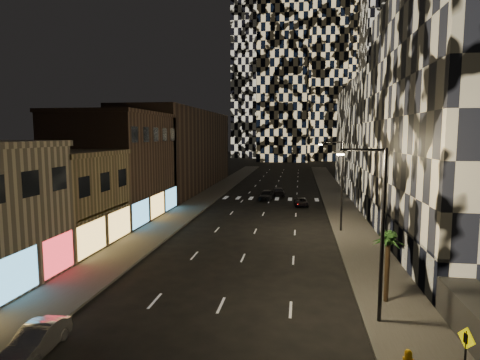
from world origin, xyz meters
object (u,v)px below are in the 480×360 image
(streetlight_near, at_px, (378,223))
(palm_tree, at_px, (388,244))
(car_silver_parked, at_px, (36,340))
(car_dark_rightlane, at_px, (301,202))
(car_dark_oncoming, at_px, (279,192))
(ped_sign, at_px, (466,349))
(car_dark_midlane, at_px, (266,195))
(fire_hydrant, at_px, (408,360))
(streetlight_far, at_px, (340,179))

(streetlight_near, bearing_deg, palm_tree, 67.21)
(streetlight_near, distance_m, palm_tree, 3.38)
(car_silver_parked, distance_m, car_dark_rightlane, 41.19)
(car_dark_oncoming, height_order, ped_sign, ped_sign)
(car_dark_midlane, relative_size, fire_hydrant, 5.13)
(car_silver_parked, bearing_deg, fire_hydrant, -0.04)
(car_dark_midlane, height_order, palm_tree, palm_tree)
(streetlight_near, xyz_separation_m, car_dark_rightlane, (-3.71, 34.17, -4.82))
(car_dark_rightlane, bearing_deg, car_dark_oncoming, 107.99)
(car_dark_midlane, bearing_deg, streetlight_far, -57.87)
(streetlight_far, bearing_deg, fire_hydrant, -88.66)
(car_dark_oncoming, distance_m, ped_sign, 49.47)
(car_silver_parked, distance_m, car_dark_oncoming, 48.92)
(streetlight_far, relative_size, fire_hydrant, 10.30)
(streetlight_far, xyz_separation_m, fire_hydrant, (0.57, -24.37, -4.79))
(car_silver_parked, height_order, car_dark_midlane, car_dark_midlane)
(streetlight_near, relative_size, car_silver_parked, 2.32)
(fire_hydrant, relative_size, palm_tree, 0.21)
(car_dark_rightlane, height_order, ped_sign, ped_sign)
(streetlight_far, xyz_separation_m, palm_tree, (1.12, -17.35, -1.77))
(car_silver_parked, distance_m, palm_tree, 18.69)
(streetlight_near, height_order, fire_hydrant, streetlight_near)
(streetlight_near, height_order, palm_tree, streetlight_near)
(ped_sign, distance_m, palm_tree, 8.50)
(streetlight_near, height_order, car_dark_rightlane, streetlight_near)
(car_dark_midlane, height_order, fire_hydrant, car_dark_midlane)
(palm_tree, bearing_deg, ped_sign, -82.15)
(fire_hydrant, xyz_separation_m, palm_tree, (0.54, 7.02, 3.02))
(car_silver_parked, bearing_deg, car_dark_midlane, 78.09)
(ped_sign, xyz_separation_m, palm_tree, (-1.14, 8.25, 1.70))
(streetlight_far, height_order, ped_sign, streetlight_far)
(car_dark_oncoming, distance_m, car_dark_rightlane, 9.46)
(car_silver_parked, height_order, ped_sign, ped_sign)
(fire_hydrant, relative_size, ped_sign, 0.34)
(car_dark_rightlane, xyz_separation_m, fire_hydrant, (4.28, -38.54, 0.03))
(streetlight_near, height_order, car_dark_oncoming, streetlight_near)
(car_dark_oncoming, distance_m, fire_hydrant, 47.95)
(streetlight_near, relative_size, streetlight_far, 1.00)
(streetlight_near, bearing_deg, streetlight_far, 90.00)
(car_dark_midlane, distance_m, car_dark_rightlane, 6.86)
(streetlight_far, xyz_separation_m, car_dark_oncoming, (-7.27, 22.94, -4.68))
(car_dark_oncoming, bearing_deg, streetlight_near, 93.53)
(streetlight_near, xyz_separation_m, car_dark_oncoming, (-7.27, 42.94, -4.68))
(streetlight_far, distance_m, car_silver_parked, 30.05)
(palm_tree, bearing_deg, car_dark_midlane, 105.46)
(car_dark_midlane, bearing_deg, car_dark_oncoming, 76.23)
(car_dark_oncoming, relative_size, ped_sign, 1.82)
(car_dark_midlane, bearing_deg, palm_tree, -67.74)
(car_dark_midlane, distance_m, palm_tree, 37.51)
(car_dark_oncoming, relative_size, fire_hydrant, 5.34)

